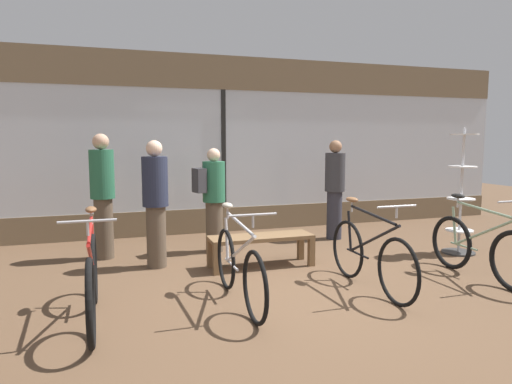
{
  "coord_description": "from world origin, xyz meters",
  "views": [
    {
      "loc": [
        -2.06,
        -4.6,
        1.71
      ],
      "look_at": [
        0.0,
        1.63,
        0.95
      ],
      "focal_mm": 32.0,
      "sensor_mm": 36.0,
      "label": 1
    }
  ],
  "objects_px": {
    "bicycle_far_left": "(92,280)",
    "customer_near_bench": "(213,197)",
    "bicycle_far_right": "(480,248)",
    "customer_by_window": "(103,193)",
    "bicycle_right": "(370,255)",
    "accessory_rack": "(461,203)",
    "bicycle_left": "(238,267)",
    "customer_mid_floor": "(155,201)",
    "display_bench": "(261,241)",
    "customer_near_rack": "(335,188)"
  },
  "relations": [
    {
      "from": "bicycle_left",
      "to": "bicycle_far_left",
      "type": "bearing_deg",
      "value": -178.58
    },
    {
      "from": "bicycle_far_left",
      "to": "customer_mid_floor",
      "type": "bearing_deg",
      "value": 65.77
    },
    {
      "from": "display_bench",
      "to": "bicycle_far_left",
      "type": "bearing_deg",
      "value": -148.64
    },
    {
      "from": "bicycle_far_left",
      "to": "customer_by_window",
      "type": "height_order",
      "value": "customer_by_window"
    },
    {
      "from": "customer_by_window",
      "to": "bicycle_far_left",
      "type": "bearing_deg",
      "value": -92.46
    },
    {
      "from": "customer_near_rack",
      "to": "customer_near_bench",
      "type": "distance_m",
      "value": 2.2
    },
    {
      "from": "bicycle_far_right",
      "to": "customer_by_window",
      "type": "relative_size",
      "value": 0.95
    },
    {
      "from": "bicycle_right",
      "to": "accessory_rack",
      "type": "xyz_separation_m",
      "value": [
        2.2,
        1.04,
        0.37
      ]
    },
    {
      "from": "customer_near_rack",
      "to": "customer_near_bench",
      "type": "xyz_separation_m",
      "value": [
        -2.19,
        -0.24,
        -0.04
      ]
    },
    {
      "from": "bicycle_left",
      "to": "display_bench",
      "type": "distance_m",
      "value": 1.42
    },
    {
      "from": "bicycle_right",
      "to": "bicycle_far_right",
      "type": "xyz_separation_m",
      "value": [
        1.5,
        -0.08,
        -0.02
      ]
    },
    {
      "from": "bicycle_left",
      "to": "customer_mid_floor",
      "type": "xyz_separation_m",
      "value": [
        -0.66,
        1.67,
        0.5
      ]
    },
    {
      "from": "bicycle_left",
      "to": "display_bench",
      "type": "bearing_deg",
      "value": 61.58
    },
    {
      "from": "display_bench",
      "to": "customer_near_rack",
      "type": "height_order",
      "value": "customer_near_rack"
    },
    {
      "from": "bicycle_far_left",
      "to": "accessory_rack",
      "type": "bearing_deg",
      "value": 11.38
    },
    {
      "from": "bicycle_left",
      "to": "customer_near_rack",
      "type": "relative_size",
      "value": 1.04
    },
    {
      "from": "customer_near_rack",
      "to": "customer_mid_floor",
      "type": "height_order",
      "value": "customer_mid_floor"
    },
    {
      "from": "bicycle_right",
      "to": "customer_near_bench",
      "type": "xyz_separation_m",
      "value": [
        -1.29,
        2.29,
        0.45
      ]
    },
    {
      "from": "display_bench",
      "to": "accessory_rack",
      "type": "bearing_deg",
      "value": -4.49
    },
    {
      "from": "bicycle_far_left",
      "to": "customer_near_rack",
      "type": "relative_size",
      "value": 1.07
    },
    {
      "from": "bicycle_left",
      "to": "customer_mid_floor",
      "type": "bearing_deg",
      "value": 111.55
    },
    {
      "from": "bicycle_left",
      "to": "bicycle_right",
      "type": "bearing_deg",
      "value": -1.31
    },
    {
      "from": "bicycle_left",
      "to": "bicycle_far_right",
      "type": "relative_size",
      "value": 1.04
    },
    {
      "from": "bicycle_left",
      "to": "bicycle_far_right",
      "type": "distance_m",
      "value": 3.04
    },
    {
      "from": "bicycle_far_left",
      "to": "customer_by_window",
      "type": "xyz_separation_m",
      "value": [
        0.1,
        2.4,
        0.54
      ]
    },
    {
      "from": "bicycle_right",
      "to": "customer_near_bench",
      "type": "relative_size",
      "value": 1.11
    },
    {
      "from": "display_bench",
      "to": "customer_near_bench",
      "type": "bearing_deg",
      "value": 112.75
    },
    {
      "from": "bicycle_right",
      "to": "customer_by_window",
      "type": "xyz_separation_m",
      "value": [
        -2.87,
        2.4,
        0.55
      ]
    },
    {
      "from": "customer_by_window",
      "to": "customer_near_rack",
      "type": "bearing_deg",
      "value": 2.08
    },
    {
      "from": "customer_near_rack",
      "to": "bicycle_far_left",
      "type": "bearing_deg",
      "value": -146.74
    },
    {
      "from": "customer_near_bench",
      "to": "bicycle_far_left",
      "type": "bearing_deg",
      "value": -126.2
    },
    {
      "from": "customer_near_bench",
      "to": "bicycle_left",
      "type": "bearing_deg",
      "value": -96.32
    },
    {
      "from": "bicycle_left",
      "to": "accessory_rack",
      "type": "height_order",
      "value": "accessory_rack"
    },
    {
      "from": "bicycle_left",
      "to": "customer_near_rack",
      "type": "bearing_deg",
      "value": 45.73
    },
    {
      "from": "bicycle_far_left",
      "to": "customer_near_bench",
      "type": "height_order",
      "value": "customer_near_bench"
    },
    {
      "from": "bicycle_right",
      "to": "display_bench",
      "type": "height_order",
      "value": "bicycle_right"
    },
    {
      "from": "bicycle_far_right",
      "to": "customer_near_bench",
      "type": "relative_size",
      "value": 1.08
    },
    {
      "from": "bicycle_far_right",
      "to": "customer_near_bench",
      "type": "xyz_separation_m",
      "value": [
        -2.79,
        2.37,
        0.46
      ]
    },
    {
      "from": "bicycle_far_right",
      "to": "customer_by_window",
      "type": "bearing_deg",
      "value": 150.41
    },
    {
      "from": "bicycle_left",
      "to": "accessory_rack",
      "type": "distance_m",
      "value": 3.9
    },
    {
      "from": "bicycle_right",
      "to": "bicycle_left",
      "type": "bearing_deg",
      "value": 178.69
    },
    {
      "from": "customer_mid_floor",
      "to": "customer_near_bench",
      "type": "distance_m",
      "value": 1.08
    },
    {
      "from": "customer_by_window",
      "to": "bicycle_right",
      "type": "bearing_deg",
      "value": -39.93
    },
    {
      "from": "accessory_rack",
      "to": "bicycle_far_right",
      "type": "bearing_deg",
      "value": -122.33
    },
    {
      "from": "bicycle_far_right",
      "to": "accessory_rack",
      "type": "relative_size",
      "value": 0.9
    },
    {
      "from": "bicycle_right",
      "to": "accessory_rack",
      "type": "height_order",
      "value": "accessory_rack"
    },
    {
      "from": "customer_by_window",
      "to": "customer_mid_floor",
      "type": "height_order",
      "value": "customer_by_window"
    },
    {
      "from": "bicycle_left",
      "to": "customer_near_bench",
      "type": "height_order",
      "value": "customer_near_bench"
    },
    {
      "from": "customer_mid_floor",
      "to": "customer_near_bench",
      "type": "relative_size",
      "value": 1.08
    },
    {
      "from": "display_bench",
      "to": "customer_near_rack",
      "type": "xyz_separation_m",
      "value": [
        1.76,
        1.25,
        0.54
      ]
    }
  ]
}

